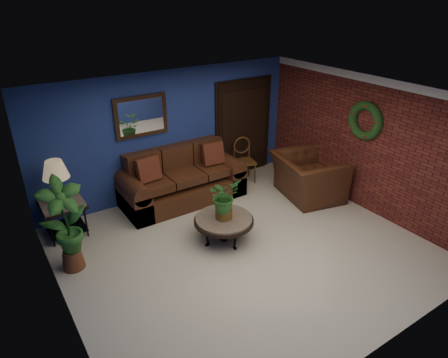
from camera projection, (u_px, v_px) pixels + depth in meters
floor at (244, 249)px, 6.55m from camera, size 5.50×5.50×0.00m
wall_back at (171, 134)px, 7.88m from camera, size 5.50×0.04×2.50m
wall_left at (55, 237)px, 4.64m from camera, size 0.04×5.00×2.50m
wall_right_brick at (366, 144)px, 7.36m from camera, size 0.04×5.00×2.50m
ceiling at (248, 98)px, 5.45m from camera, size 5.50×5.00×0.02m
crown_molding at (375, 80)px, 6.83m from camera, size 0.03×5.00×0.14m
wall_mirror at (141, 116)px, 7.35m from camera, size 1.02×0.06×0.77m
closet_door at (243, 128)px, 8.81m from camera, size 1.44×0.06×2.18m
wreath at (365, 121)px, 7.17m from camera, size 0.16×0.72×0.72m
sofa at (181, 183)px, 7.94m from camera, size 2.40×1.04×1.08m
coffee_table at (224, 221)px, 6.62m from camera, size 1.00×1.00×0.43m
end_table at (63, 209)px, 6.73m from camera, size 0.70×0.70×0.64m
table_lamp at (56, 177)px, 6.47m from camera, size 0.43×0.43×0.71m
side_chair at (244, 157)px, 8.65m from camera, size 0.50×0.50×0.96m
armchair at (308, 177)px, 8.02m from camera, size 1.43×1.55×0.86m
coffee_plant at (224, 198)px, 6.43m from camera, size 0.58×0.53×0.70m
floor_plant at (291, 164)px, 8.67m from camera, size 0.41×0.37×0.76m
tall_plant at (65, 222)px, 5.76m from camera, size 0.72×0.54×1.51m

